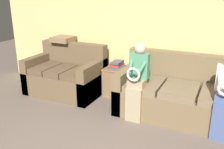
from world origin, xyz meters
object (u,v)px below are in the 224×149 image
(couch_main, at_px, (181,96))
(child_right_seated, at_px, (224,94))
(side_shelf, at_px, (117,81))
(child_left_seated, at_px, (137,79))
(throw_pillow, at_px, (63,39))
(couch_side, at_px, (66,76))
(book_stack, at_px, (117,65))

(couch_main, relative_size, child_right_seated, 1.72)
(couch_main, xyz_separation_m, side_shelf, (-1.29, 0.30, -0.06))
(child_left_seated, relative_size, throw_pillow, 3.00)
(couch_side, distance_m, child_right_seated, 2.94)
(side_shelf, xyz_separation_m, book_stack, (-0.00, 0.00, 0.33))
(couch_side, relative_size, side_shelf, 2.64)
(book_stack, bearing_deg, throw_pillow, 179.69)
(couch_side, xyz_separation_m, side_shelf, (0.98, 0.30, -0.06))
(child_left_seated, bearing_deg, side_shelf, 132.66)
(child_right_seated, xyz_separation_m, throw_pillow, (-3.14, 0.74, 0.36))
(couch_side, height_order, throw_pillow, throw_pillow)
(child_left_seated, xyz_separation_m, throw_pillow, (-1.89, 0.73, 0.34))
(couch_side, relative_size, throw_pillow, 3.55)
(couch_main, relative_size, couch_side, 1.41)
(couch_main, height_order, throw_pillow, throw_pillow)
(couch_main, height_order, side_shelf, couch_main)
(side_shelf, bearing_deg, child_left_seated, -47.34)
(couch_side, bearing_deg, throw_pillow, 128.55)
(couch_main, xyz_separation_m, throw_pillow, (-2.52, 0.32, 0.68))
(couch_side, distance_m, book_stack, 1.06)
(couch_main, height_order, child_right_seated, child_right_seated)
(child_left_seated, relative_size, child_right_seated, 1.04)
(child_left_seated, bearing_deg, book_stack, 132.59)
(throw_pillow, bearing_deg, couch_main, -7.14)
(couch_side, xyz_separation_m, child_left_seated, (1.64, -0.42, 0.33))
(couch_main, bearing_deg, child_left_seated, -146.29)
(couch_main, bearing_deg, side_shelf, 166.69)
(child_left_seated, xyz_separation_m, child_right_seated, (1.25, -0.00, -0.02))
(side_shelf, bearing_deg, couch_main, -13.31)
(couch_main, xyz_separation_m, book_stack, (-1.29, 0.31, 0.27))
(couch_main, bearing_deg, throw_pillow, 172.86)
(book_stack, relative_size, throw_pillow, 0.73)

